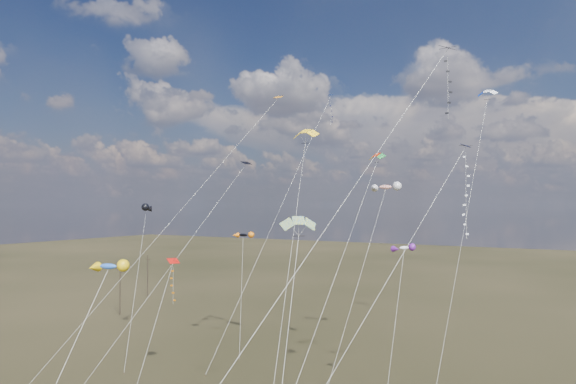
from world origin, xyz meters
The scene contains 17 objects.
utility_pole_near centered at (-38.00, 30.00, 4.09)m, with size 1.40×0.20×8.00m.
utility_pole_far centered at (-46.00, 44.00, 4.09)m, with size 1.40×0.20×8.00m.
diamond_black_high centered at (17.27, 9.08, 25.21)m, with size 12.10×24.27×29.71m.
diamond_navy_tall centered at (-4.55, 35.86, 28.78)m, with size 3.46×25.05×33.64m.
diamond_black_mid centered at (-8.28, 15.32, 16.75)m, with size 9.28×15.94×22.59m.
diamond_red_low centered at (-8.98, 10.28, 9.64)m, with size 2.70×8.28×12.26m.
diamond_navy_right centered at (18.66, 11.41, 17.95)m, with size 9.83×14.91×22.31m.
diamond_orange_center centered at (-6.81, 13.49, 20.62)m, with size 16.14×20.71×29.71m.
parafoil_yellow centered at (0.33, 21.27, 25.71)m, with size 8.45×20.18×26.52m.
parafoil_blue_white centered at (16.25, 41.68, 32.27)m, with size 3.31×20.96×33.08m.
parafoil_striped centered at (9.09, 3.59, 16.48)m, with size 4.23×10.24×17.19m.
parafoil_tricolor centered at (7.63, 23.70, 22.81)m, with size 2.32×19.63×23.54m.
novelty_black_orange centered at (-13.33, 29.05, 13.52)m, with size 7.77×10.17×14.03m.
novelty_orange_black centered at (-22.64, 20.34, 17.18)m, with size 8.90×11.97×17.84m.
novelty_white_purple centered at (11.23, 21.75, 13.29)m, with size 1.88×9.93×13.75m.
novelty_redwhite_stripe centered at (5.55, 32.79, 19.83)m, with size 3.34×18.87×20.53m.
novelty_blue_yellow centered at (2.87, -8.05, 14.00)m, with size 2.30×8.34×14.49m.
Camera 1 is at (26.58, -28.61, 17.61)m, focal length 32.00 mm.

